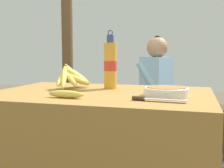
{
  "coord_description": "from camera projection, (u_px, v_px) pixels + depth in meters",
  "views": [
    {
      "loc": [
        0.48,
        -1.42,
        0.95
      ],
      "look_at": [
        0.05,
        0.05,
        0.78
      ],
      "focal_mm": 45.0,
      "sensor_mm": 36.0,
      "label": 1
    }
  ],
  "objects": [
    {
      "name": "market_counter",
      "position": [
        101.0,
        158.0,
        1.55
      ],
      "size": [
        1.17,
        0.8,
        0.74
      ],
      "color": "olive",
      "rests_on": "ground_plane"
    },
    {
      "name": "loose_banana_front",
      "position": [
        66.0,
        94.0,
        1.31
      ],
      "size": [
        0.19,
        0.05,
        0.04
      ],
      "rotation": [
        0.0,
        0.0,
        -0.05
      ],
      "color": "#E0C64C",
      "rests_on": "market_counter"
    },
    {
      "name": "serving_bowl",
      "position": [
        166.0,
        91.0,
        1.37
      ],
      "size": [
        0.22,
        0.22,
        0.04
      ],
      "color": "white",
      "rests_on": "market_counter"
    },
    {
      "name": "banana_bunch_ripe",
      "position": [
        72.0,
        77.0,
        1.66
      ],
      "size": [
        0.2,
        0.31,
        0.16
      ],
      "color": "#4C381E",
      "rests_on": "market_counter"
    },
    {
      "name": "knife",
      "position": [
        151.0,
        99.0,
        1.22
      ],
      "size": [
        0.24,
        0.04,
        0.02
      ],
      "rotation": [
        0.0,
        0.0,
        -0.07
      ],
      "color": "#BCBCC1",
      "rests_on": "market_counter"
    },
    {
      "name": "banana_bunch_green",
      "position": [
        206.0,
        100.0,
        2.62
      ],
      "size": [
        0.2,
        0.3,
        0.14
      ],
      "color": "#4C381E",
      "rests_on": "wooden_bench"
    },
    {
      "name": "water_bottle",
      "position": [
        110.0,
        65.0,
        1.65
      ],
      "size": [
        0.08,
        0.08,
        0.34
      ],
      "color": "gold",
      "rests_on": "market_counter"
    },
    {
      "name": "wooden_bench",
      "position": [
        159.0,
        112.0,
        2.75
      ],
      "size": [
        1.44,
        0.32,
        0.46
      ],
      "color": "#4C3823",
      "rests_on": "ground_plane"
    },
    {
      "name": "support_post_near",
      "position": [
        67.0,
        40.0,
        3.34
      ],
      "size": [
        0.13,
        0.13,
        2.22
      ],
      "color": "brown",
      "rests_on": "ground_plane"
    },
    {
      "name": "seated_vendor",
      "position": [
        152.0,
        84.0,
        2.73
      ],
      "size": [
        0.46,
        0.43,
        1.12
      ],
      "rotation": [
        0.0,
        0.0,
        2.82
      ],
      "color": "#564C60",
      "rests_on": "ground_plane"
    }
  ]
}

